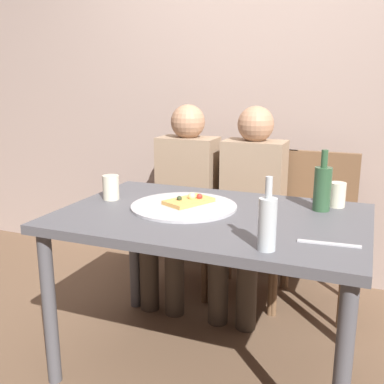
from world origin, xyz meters
TOP-DOWN VIEW (x-y plane):
  - ground_plane at (0.00, 0.00)m, footprint 8.00×8.00m
  - back_wall at (0.00, 1.20)m, footprint 6.00×0.10m
  - dining_table at (0.00, 0.00)m, footprint 1.33×0.87m
  - pizza_tray at (-0.15, 0.05)m, footprint 0.49×0.49m
  - pizza_slice_last at (-0.14, 0.09)m, footprint 0.21×0.25m
  - wine_bottle at (0.32, -0.33)m, footprint 0.06×0.06m
  - beer_bottle at (0.44, 0.24)m, footprint 0.08×0.08m
  - tumbler_near at (-0.54, 0.05)m, footprint 0.08×0.08m
  - tumbler_far at (0.50, 0.32)m, footprint 0.08×0.08m
  - table_knife at (0.52, -0.20)m, footprint 0.22×0.04m
  - chair_left at (-0.43, 0.83)m, footprint 0.44×0.44m
  - chair_middle at (-0.01, 0.83)m, footprint 0.44×0.44m
  - chair_right at (0.36, 0.83)m, footprint 0.44×0.44m
  - guest_in_sweater at (-0.43, 0.68)m, footprint 0.36×0.56m
  - guest_in_beanie at (-0.01, 0.68)m, footprint 0.36×0.56m

SIDE VIEW (x-z plane):
  - ground_plane at x=0.00m, z-range 0.00..0.00m
  - chair_left at x=-0.43m, z-range 0.06..0.96m
  - chair_middle at x=-0.01m, z-range 0.06..0.96m
  - chair_right at x=0.36m, z-range 0.06..0.96m
  - guest_in_sweater at x=-0.43m, z-range 0.06..1.23m
  - guest_in_beanie at x=-0.01m, z-range 0.06..1.23m
  - dining_table at x=0.00m, z-range 0.29..1.03m
  - table_knife at x=0.52m, z-range 0.75..0.75m
  - pizza_tray at x=-0.15m, z-range 0.75..0.76m
  - pizza_slice_last at x=-0.14m, z-range 0.75..0.79m
  - tumbler_far at x=0.50m, z-range 0.75..0.86m
  - tumbler_near at x=-0.54m, z-range 0.75..0.86m
  - wine_bottle at x=0.32m, z-range 0.72..0.97m
  - beer_bottle at x=0.44m, z-range 0.71..0.99m
  - back_wall at x=0.00m, z-range 0.00..2.60m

